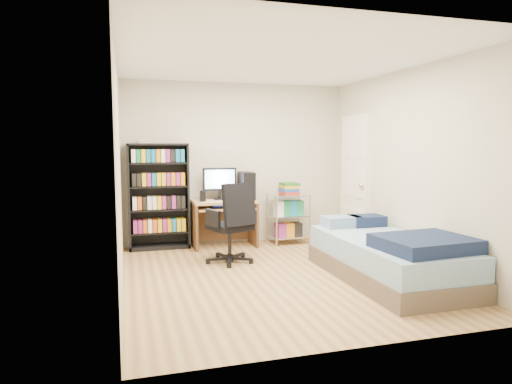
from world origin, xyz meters
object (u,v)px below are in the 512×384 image
object	(u,v)px
media_shelf	(159,195)
office_chair	(232,237)
computer_desk	(230,204)
bed	(389,257)

from	to	relation	value
media_shelf	office_chair	xyz separation A→B (m)	(0.85, -1.10, -0.47)
computer_desk	bed	bearing A→B (deg)	-58.51
bed	computer_desk	bearing A→B (deg)	121.49
media_shelf	office_chair	size ratio (longest dim) A/B	1.53
office_chair	bed	size ratio (longest dim) A/B	0.50
computer_desk	media_shelf	bearing A→B (deg)	174.69
computer_desk	bed	world-z (taller)	computer_desk
office_chair	bed	world-z (taller)	office_chair
office_chair	media_shelf	bearing A→B (deg)	106.12
media_shelf	computer_desk	distance (m)	1.07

